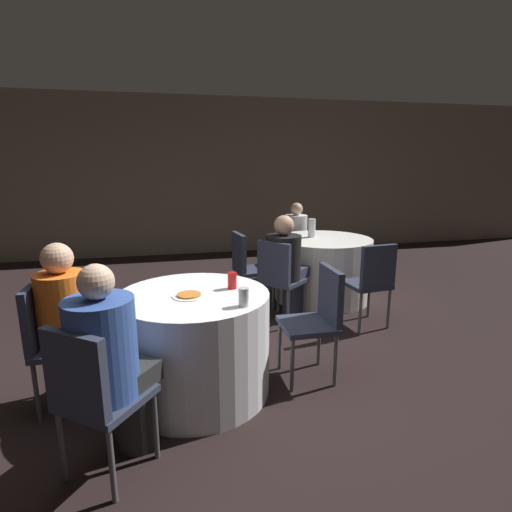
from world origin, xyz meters
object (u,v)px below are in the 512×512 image
object	(u,v)px
chair_near_southwest	(92,390)
person_black_shirt	(287,266)
soda_can_red	(232,280)
person_blue_shirt	(113,364)
table_near	(195,343)
chair_near_west	(51,334)
pizza_plate_near	(189,295)
person_white_shirt	(298,242)
table_far	(323,268)
chair_far_south	(372,278)
chair_near_east	(319,312)
person_orange_shirt	(76,325)
chair_far_west	(246,263)
chair_far_southwest	(278,274)
soda_can_silver	(244,297)
bottle_far	(312,228)
chair_far_north	(293,241)

from	to	relation	value
chair_near_southwest	person_black_shirt	world-z (taller)	person_black_shirt
soda_can_red	person_black_shirt	bearing A→B (deg)	56.11
person_blue_shirt	table_near	bearing A→B (deg)	90.00
table_near	chair_near_west	distance (m)	0.97
table_near	pizza_plate_near	size ratio (longest dim) A/B	4.67
person_blue_shirt	person_white_shirt	bearing A→B (deg)	93.32
chair_near_west	person_black_shirt	xyz separation A→B (m)	(2.02, 1.20, 0.05)
table_far	table_near	bearing A→B (deg)	-134.11
chair_near_southwest	person_blue_shirt	world-z (taller)	person_blue_shirt
chair_far_south	person_black_shirt	xyz separation A→B (m)	(-0.76, 0.44, 0.05)
chair_near_east	person_orange_shirt	xyz separation A→B (m)	(-1.74, 0.02, 0.05)
chair_near_west	chair_far_south	world-z (taller)	same
chair_far_west	person_orange_shirt	bearing A→B (deg)	-50.57
chair_far_southwest	person_black_shirt	xyz separation A→B (m)	(0.12, 0.10, 0.05)
person_orange_shirt	pizza_plate_near	world-z (taller)	person_orange_shirt
chair_far_west	pizza_plate_near	world-z (taller)	chair_far_west
person_blue_shirt	soda_can_silver	size ratio (longest dim) A/B	9.65
table_far	chair_near_southwest	xyz separation A→B (m)	(-2.28, -2.52, 0.16)
person_black_shirt	bottle_far	xyz separation A→B (m)	(0.52, 0.67, 0.28)
chair_far_southwest	soda_can_red	xyz separation A→B (m)	(-0.66, -1.05, 0.28)
table_near	soda_can_red	world-z (taller)	soda_can_red
person_black_shirt	person_blue_shirt	size ratio (longest dim) A/B	0.97
chair_near_southwest	chair_far_south	xyz separation A→B (m)	(2.40, 1.53, 0.00)
chair_near_east	person_blue_shirt	distance (m)	1.57
table_far	chair_far_southwest	distance (m)	1.01
soda_can_red	soda_can_silver	world-z (taller)	same
person_orange_shirt	person_blue_shirt	distance (m)	0.72
table_far	bottle_far	size ratio (longest dim) A/B	5.16
person_white_shirt	bottle_far	bearing A→B (deg)	81.29
table_far	chair_near_west	bearing A→B (deg)	-146.73
chair_near_southwest	soda_can_silver	xyz separation A→B (m)	(0.87, 0.44, 0.28)
person_white_shirt	chair_far_south	bearing A→B (deg)	91.98
person_blue_shirt	bottle_far	world-z (taller)	person_blue_shirt
chair_far_north	pizza_plate_near	size ratio (longest dim) A/B	3.82
soda_can_silver	chair_near_west	bearing A→B (deg)	164.73
table_far	soda_can_red	distance (m)	2.26
table_far	chair_far_west	bearing A→B (deg)	-172.42
table_near	bottle_far	size ratio (longest dim) A/B	4.76
chair_far_west	bottle_far	world-z (taller)	bottle_far
chair_near_west	bottle_far	distance (m)	3.17
bottle_far	person_black_shirt	bearing A→B (deg)	-128.20
table_near	chair_near_east	distance (m)	0.97
person_orange_shirt	chair_near_west	bearing A→B (deg)	-90.00
chair_near_east	soda_can_silver	distance (m)	0.78
table_far	person_blue_shirt	bearing A→B (deg)	-132.33
chair_near_east	chair_near_southwest	xyz separation A→B (m)	(-1.52, -0.76, 0.00)
chair_near_southwest	person_orange_shirt	xyz separation A→B (m)	(-0.22, 0.78, 0.05)
chair_near_east	pizza_plate_near	size ratio (longest dim) A/B	3.82
table_near	table_far	bearing A→B (deg)	45.89
chair_near_west	chair_far_north	world-z (taller)	same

